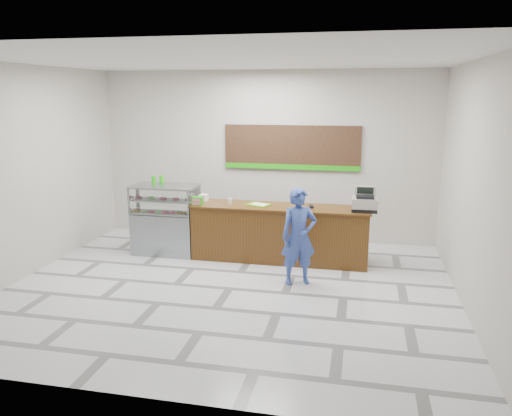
% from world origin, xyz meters
% --- Properties ---
extents(floor, '(7.00, 7.00, 0.00)m').
position_xyz_m(floor, '(0.00, 0.00, 0.00)').
color(floor, silver).
rests_on(floor, ground).
extents(back_wall, '(7.00, 0.00, 7.00)m').
position_xyz_m(back_wall, '(0.00, 3.00, 1.75)').
color(back_wall, beige).
rests_on(back_wall, floor).
extents(ceiling, '(7.00, 7.00, 0.00)m').
position_xyz_m(ceiling, '(0.00, 0.00, 3.50)').
color(ceiling, silver).
rests_on(ceiling, back_wall).
extents(sales_counter, '(3.26, 0.76, 1.03)m').
position_xyz_m(sales_counter, '(0.55, 1.55, 0.52)').
color(sales_counter, '#553110').
rests_on(sales_counter, floor).
extents(display_case, '(1.22, 0.72, 1.33)m').
position_xyz_m(display_case, '(-1.67, 1.55, 0.68)').
color(display_case, gray).
rests_on(display_case, floor).
extents(menu_board, '(2.80, 0.06, 0.90)m').
position_xyz_m(menu_board, '(0.55, 2.96, 1.93)').
color(menu_board, black).
rests_on(menu_board, back_wall).
extents(cash_register, '(0.44, 0.47, 0.41)m').
position_xyz_m(cash_register, '(2.05, 1.51, 1.18)').
color(cash_register, black).
rests_on(cash_register, sales_counter).
extents(card_terminal, '(0.10, 0.17, 0.04)m').
position_xyz_m(card_terminal, '(1.12, 1.54, 1.05)').
color(card_terminal, black).
rests_on(card_terminal, sales_counter).
extents(serving_tray, '(0.46, 0.40, 0.02)m').
position_xyz_m(serving_tray, '(0.16, 1.53, 1.04)').
color(serving_tray, '#62BA16').
rests_on(serving_tray, sales_counter).
extents(napkin_box, '(0.16, 0.16, 0.12)m').
position_xyz_m(napkin_box, '(-0.95, 1.70, 1.09)').
color(napkin_box, white).
rests_on(napkin_box, sales_counter).
extents(straw_cup, '(0.07, 0.07, 0.11)m').
position_xyz_m(straw_cup, '(-0.38, 1.52, 1.08)').
color(straw_cup, silver).
rests_on(straw_cup, sales_counter).
extents(promo_box, '(0.18, 0.13, 0.16)m').
position_xyz_m(promo_box, '(-0.94, 1.30, 1.11)').
color(promo_box, '#1EAB0E').
rests_on(promo_box, sales_counter).
extents(donut_decal, '(0.17, 0.17, 0.00)m').
position_xyz_m(donut_decal, '(0.90, 1.37, 1.03)').
color(donut_decal, '#D6567E').
rests_on(donut_decal, sales_counter).
extents(green_cup_left, '(0.09, 0.09, 0.14)m').
position_xyz_m(green_cup_left, '(-1.97, 1.75, 1.40)').
color(green_cup_left, '#1EAB0E').
rests_on(green_cup_left, display_case).
extents(green_cup_right, '(0.09, 0.09, 0.14)m').
position_xyz_m(green_cup_right, '(-1.83, 1.81, 1.40)').
color(green_cup_right, '#1EAB0E').
rests_on(green_cup_right, display_case).
extents(customer, '(0.67, 0.56, 1.58)m').
position_xyz_m(customer, '(1.03, 0.47, 0.79)').
color(customer, '#314795').
rests_on(customer, floor).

